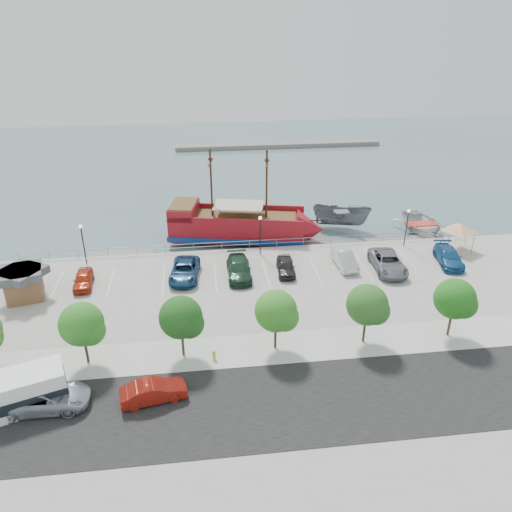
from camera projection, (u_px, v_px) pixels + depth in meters
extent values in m
plane|color=#4B666C|center=(269.00, 293.00, 47.90)|extent=(160.00, 160.00, 0.00)
cube|color=gray|center=(321.00, 470.00, 29.08)|extent=(100.00, 58.00, 1.20)
cube|color=black|center=(304.00, 401.00, 33.25)|extent=(100.00, 8.00, 0.04)
cube|color=beige|center=(288.00, 347.00, 38.57)|extent=(100.00, 4.00, 0.05)
cylinder|color=gray|center=(259.00, 240.00, 53.95)|extent=(50.00, 0.06, 0.06)
cylinder|color=gray|center=(259.00, 244.00, 54.13)|extent=(50.00, 0.06, 0.06)
cube|color=gray|center=(278.00, 145.00, 97.64)|extent=(40.00, 3.00, 0.80)
cube|color=maroon|center=(237.00, 227.00, 57.66)|extent=(15.90, 7.81, 2.48)
cube|color=navy|center=(238.00, 233.00, 58.02)|extent=(16.24, 8.15, 0.57)
cone|color=maroon|center=(310.00, 229.00, 57.02)|extent=(3.93, 5.11, 4.57)
cube|color=maroon|center=(184.00, 210.00, 57.28)|extent=(3.78, 5.25, 1.33)
cube|color=brown|center=(183.00, 204.00, 56.96)|extent=(3.52, 4.84, 0.11)
cube|color=brown|center=(241.00, 217.00, 57.05)|extent=(12.99, 6.66, 0.14)
cube|color=maroon|center=(239.00, 207.00, 59.00)|extent=(14.96, 3.34, 0.67)
cube|color=maroon|center=(235.00, 222.00, 54.92)|extent=(14.96, 3.34, 0.67)
cylinder|color=#382111|center=(267.00, 185.00, 55.11)|extent=(0.27, 0.27, 7.81)
cylinder|color=#382111|center=(211.00, 183.00, 55.58)|extent=(0.27, 0.27, 7.81)
cylinder|color=#382111|center=(267.00, 164.00, 54.04)|extent=(0.72, 2.82, 0.13)
cylinder|color=#382111|center=(210.00, 163.00, 54.51)|extent=(0.72, 2.82, 0.13)
cube|color=beige|center=(239.00, 205.00, 56.45)|extent=(6.16, 4.69, 0.11)
cylinder|color=#382111|center=(317.00, 220.00, 56.46)|extent=(2.35, 0.64, 0.56)
imported|color=#575C61|center=(341.00, 218.00, 61.18)|extent=(7.57, 5.14, 2.74)
imported|color=silver|center=(422.00, 226.00, 60.31)|extent=(5.74, 7.99, 1.64)
cube|color=gray|center=(121.00, 257.00, 54.33)|extent=(7.03, 2.03, 0.40)
cube|color=slate|center=(337.00, 245.00, 56.99)|extent=(7.29, 4.70, 0.40)
cube|color=slate|center=(397.00, 242.00, 57.77)|extent=(7.40, 2.44, 0.42)
cube|color=brown|center=(24.00, 286.00, 44.75)|extent=(3.68, 3.68, 2.22)
cube|color=#47474B|center=(21.00, 273.00, 44.14)|extent=(4.17, 4.17, 0.71)
cylinder|color=slate|center=(443.00, 234.00, 55.10)|extent=(0.08, 0.08, 2.14)
cylinder|color=slate|center=(467.00, 235.00, 54.83)|extent=(0.08, 0.08, 2.14)
cylinder|color=slate|center=(448.00, 244.00, 52.86)|extent=(0.08, 0.08, 2.14)
cylinder|color=slate|center=(473.00, 245.00, 52.59)|extent=(0.08, 0.08, 2.14)
pyramid|color=silver|center=(461.00, 224.00, 53.00)|extent=(4.94, 4.94, 0.87)
imported|color=#9099A5|center=(45.00, 398.00, 32.44)|extent=(5.66, 2.62, 1.57)
imported|color=maroon|center=(153.00, 391.00, 33.08)|extent=(4.62, 2.36, 1.45)
cube|color=white|center=(6.00, 396.00, 31.90)|extent=(7.63, 4.69, 2.58)
cube|color=black|center=(7.00, 398.00, 31.97)|extent=(7.76, 4.82, 0.82)
cylinder|color=gold|center=(214.00, 356.00, 37.10)|extent=(0.25, 0.25, 0.62)
sphere|color=gold|center=(214.00, 352.00, 36.95)|extent=(0.27, 0.27, 0.27)
cylinder|color=black|center=(84.00, 245.00, 50.35)|extent=(0.12, 0.12, 4.00)
sphere|color=#FFF2CC|center=(80.00, 226.00, 49.41)|extent=(0.36, 0.36, 0.36)
cylinder|color=black|center=(260.00, 236.00, 52.33)|extent=(0.12, 0.12, 4.00)
sphere|color=#FFF2CC|center=(260.00, 218.00, 51.39)|extent=(0.36, 0.36, 0.36)
cylinder|color=black|center=(406.00, 229.00, 54.09)|extent=(0.12, 0.12, 4.00)
sphere|color=#FFF2CC|center=(409.00, 211.00, 53.15)|extent=(0.36, 0.36, 0.36)
cylinder|color=#473321|center=(86.00, 350.00, 36.44)|extent=(0.20, 0.20, 2.20)
sphere|color=#296B1E|center=(81.00, 324.00, 35.41)|extent=(3.20, 3.20, 3.20)
sphere|color=#296B1E|center=(90.00, 331.00, 35.39)|extent=(2.20, 2.20, 2.20)
cylinder|color=#473321|center=(183.00, 343.00, 37.20)|extent=(0.20, 0.20, 2.20)
sphere|color=#1B4917|center=(181.00, 317.00, 36.18)|extent=(3.20, 3.20, 3.20)
sphere|color=#1B4917|center=(189.00, 324.00, 36.15)|extent=(2.20, 2.20, 2.20)
cylinder|color=#473321|center=(275.00, 336.00, 37.97)|extent=(0.20, 0.20, 2.20)
sphere|color=#2F7320|center=(276.00, 311.00, 36.95)|extent=(3.20, 3.20, 3.20)
sphere|color=#2F7320|center=(284.00, 317.00, 36.92)|extent=(2.20, 2.20, 2.20)
cylinder|color=#473321|center=(364.00, 330.00, 38.74)|extent=(0.20, 0.20, 2.20)
sphere|color=#28581F|center=(367.00, 305.00, 37.72)|extent=(3.20, 3.20, 3.20)
sphere|color=#28581F|center=(376.00, 311.00, 37.69)|extent=(2.20, 2.20, 2.20)
cylinder|color=#473321|center=(450.00, 324.00, 39.51)|extent=(0.20, 0.20, 2.20)
sphere|color=#1E5F18|center=(455.00, 299.00, 38.48)|extent=(3.20, 3.20, 3.20)
sphere|color=#1E5F18|center=(463.00, 305.00, 38.46)|extent=(2.20, 2.20, 2.20)
imported|color=#B73416|center=(83.00, 279.00, 46.76)|extent=(1.89, 4.18, 1.39)
imported|color=navy|center=(185.00, 270.00, 48.15)|extent=(3.23, 5.89, 1.57)
imported|color=#1D3B27|center=(239.00, 269.00, 48.42)|extent=(2.33, 5.60, 1.62)
imported|color=black|center=(286.00, 266.00, 49.08)|extent=(2.00, 4.30, 1.43)
imported|color=silver|center=(344.00, 259.00, 50.34)|extent=(1.88, 4.81, 1.56)
imported|color=slate|center=(388.00, 262.00, 49.53)|extent=(3.11, 6.17, 1.67)
imported|color=#1B5287|center=(449.00, 257.00, 50.87)|extent=(2.98, 5.56, 1.53)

